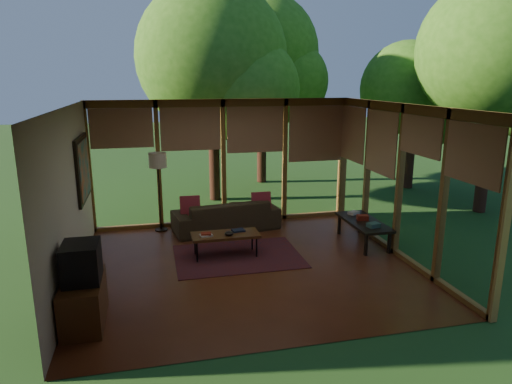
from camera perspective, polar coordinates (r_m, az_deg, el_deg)
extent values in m
plane|color=brown|center=(7.89, -0.97, -9.24)|extent=(5.50, 5.50, 0.00)
plane|color=silver|center=(7.26, -1.06, 10.74)|extent=(5.50, 5.50, 0.00)
cube|color=beige|center=(7.41, -22.30, -0.83)|extent=(0.04, 5.00, 2.70)
cube|color=beige|center=(5.14, 4.88, -6.09)|extent=(5.50, 0.04, 2.70)
cube|color=brown|center=(9.86, -4.08, 3.68)|extent=(5.50, 0.12, 2.70)
cube|color=brown|center=(8.46, 17.52, 1.32)|extent=(0.12, 5.00, 2.70)
plane|color=#214A1C|center=(18.11, 18.86, 3.32)|extent=(40.00, 40.00, 0.00)
cylinder|color=#3B1F15|center=(11.83, -5.40, 10.14)|extent=(0.28, 0.28, 4.66)
sphere|color=#285F15|center=(11.81, -5.55, 16.41)|extent=(3.74, 3.74, 3.74)
cylinder|color=#3B1F15|center=(13.93, 0.65, 11.41)|extent=(0.28, 0.28, 4.97)
sphere|color=#285F15|center=(13.93, 0.66, 17.09)|extent=(3.35, 3.35, 3.35)
cylinder|color=#3B1F15|center=(11.77, 26.67, 9.04)|extent=(0.28, 0.28, 4.79)
sphere|color=#285F15|center=(11.76, 27.40, 15.48)|extent=(3.27, 3.27, 3.27)
cylinder|color=#3B1F15|center=(13.75, 18.12, 7.93)|extent=(0.28, 0.28, 3.64)
sphere|color=#285F15|center=(13.69, 18.44, 12.14)|extent=(2.63, 2.63, 2.63)
cube|color=maroon|center=(8.29, -2.28, -8.02)|extent=(2.23, 1.58, 0.01)
imported|color=#382D1C|center=(9.62, -3.76, -2.91)|extent=(2.29, 1.19, 0.64)
cube|color=maroon|center=(9.41, -8.25, -1.75)|extent=(0.40, 0.21, 0.42)
cube|color=maroon|center=(9.64, 0.66, -1.23)|extent=(0.40, 0.21, 0.42)
cube|color=beige|center=(8.08, -6.25, -5.40)|extent=(0.24, 0.20, 0.03)
cube|color=maroon|center=(8.07, -6.26, -5.20)|extent=(0.19, 0.15, 0.03)
cube|color=black|center=(8.28, -2.23, -4.82)|extent=(0.25, 0.20, 0.03)
ellipsoid|color=black|center=(8.08, -3.38, -5.19)|extent=(0.16, 0.16, 0.07)
cube|color=#593218|center=(6.47, -20.73, -12.73)|extent=(0.50, 1.00, 0.60)
cube|color=black|center=(6.25, -20.98, -8.20)|extent=(0.45, 0.55, 0.50)
cube|color=#355D56|center=(8.67, 14.47, -4.03)|extent=(0.25, 0.20, 0.08)
cube|color=maroon|center=(9.05, 13.17, -3.13)|extent=(0.24, 0.20, 0.10)
cube|color=beige|center=(9.40, 12.10, -2.56)|extent=(0.25, 0.22, 0.06)
cylinder|color=black|center=(9.86, -11.75, -4.62)|extent=(0.26, 0.26, 0.03)
cylinder|color=black|center=(9.64, -11.98, -0.25)|extent=(0.03, 0.03, 1.52)
cylinder|color=beige|center=(9.50, -12.20, 3.91)|extent=(0.36, 0.36, 0.30)
cube|color=#593218|center=(8.18, -3.84, -5.39)|extent=(1.20, 0.50, 0.05)
cylinder|color=black|center=(8.03, -7.37, -7.49)|extent=(0.03, 0.03, 0.38)
cylinder|color=black|center=(8.19, 0.08, -6.93)|extent=(0.03, 0.03, 0.38)
cylinder|color=black|center=(8.36, -7.63, -6.60)|extent=(0.03, 0.03, 0.38)
cylinder|color=black|center=(8.51, -0.48, -6.09)|extent=(0.03, 0.03, 0.38)
cube|color=black|center=(9.03, 13.28, -3.67)|extent=(0.60, 1.40, 0.05)
cube|color=black|center=(8.50, 13.58, -6.45)|extent=(0.05, 0.05, 0.40)
cube|color=black|center=(8.71, 16.30, -6.13)|extent=(0.05, 0.05, 0.40)
cube|color=black|center=(9.52, 10.37, -4.05)|extent=(0.05, 0.05, 0.40)
cube|color=black|center=(9.71, 12.87, -3.82)|extent=(0.05, 0.05, 0.40)
cube|color=black|center=(8.71, -20.86, 2.75)|extent=(0.05, 1.35, 1.15)
cube|color=#1B6879|center=(8.71, -20.66, 2.76)|extent=(0.02, 1.20, 1.00)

